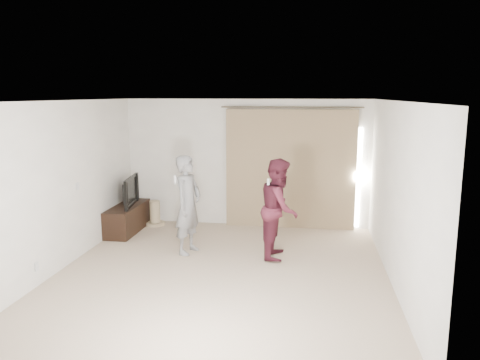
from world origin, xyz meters
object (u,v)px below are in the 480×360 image
Objects in this scene: tv_console at (128,218)px; tv at (126,191)px; person_man at (188,205)px; person_woman at (279,208)px.

tv reaches higher than tv_console.
tv_console is 0.81× the size of person_man.
tv is 1.85m from person_man.
person_woman reaches higher than tv_console.
tv_console is 1.94m from person_man.
person_man is 1.55m from person_woman.
tv is 0.60× the size of person_man.
person_man reaches higher than tv.
tv_console is at bearing 145.48° from person_man.
tv is 0.60× the size of person_woman.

